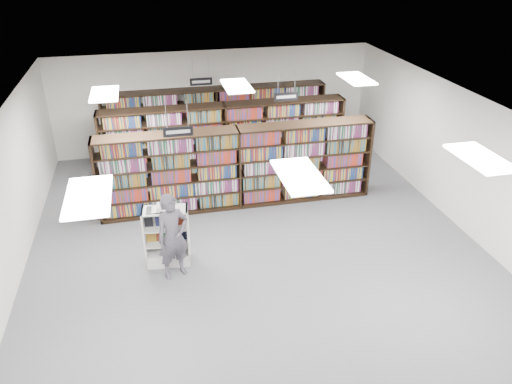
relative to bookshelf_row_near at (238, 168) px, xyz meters
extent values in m
plane|color=#535458|center=(0.00, -2.00, -1.05)|extent=(12.00, 12.00, 0.00)
cube|color=white|center=(0.00, -2.00, 2.15)|extent=(10.00, 12.00, 0.10)
cube|color=white|center=(0.00, 4.00, 0.55)|extent=(10.00, 0.10, 3.20)
cube|color=white|center=(-5.00, -2.00, 0.55)|extent=(0.10, 12.00, 3.20)
cube|color=white|center=(5.00, -2.00, 0.55)|extent=(0.10, 12.00, 3.20)
cube|color=black|center=(0.00, 0.00, 0.00)|extent=(7.00, 0.60, 2.10)
cube|color=maroon|center=(0.00, 0.00, 0.00)|extent=(6.88, 0.42, 1.98)
cube|color=black|center=(0.00, 2.00, 0.00)|extent=(7.00, 0.60, 2.10)
cube|color=maroon|center=(0.00, 2.00, 0.00)|extent=(6.88, 0.42, 1.98)
cube|color=black|center=(0.00, 3.70, 0.00)|extent=(7.00, 0.60, 2.10)
cube|color=maroon|center=(0.00, 3.70, 0.00)|extent=(6.88, 0.42, 1.98)
cylinder|color=#B2B2B7|center=(-1.73, -1.00, 1.86)|extent=(0.01, 0.01, 0.58)
cylinder|color=#B2B2B7|center=(-1.27, -1.00, 1.86)|extent=(0.01, 0.01, 0.58)
cube|color=black|center=(-1.50, -1.00, 1.46)|extent=(0.65, 0.02, 0.22)
cube|color=silver|center=(-1.50, -1.01, 1.46)|extent=(0.52, 0.00, 0.08)
cylinder|color=#B2B2B7|center=(1.27, 1.00, 1.86)|extent=(0.01, 0.01, 0.58)
cylinder|color=#B2B2B7|center=(1.73, 1.00, 1.86)|extent=(0.01, 0.01, 0.58)
cube|color=black|center=(1.50, 1.00, 1.46)|extent=(0.65, 0.02, 0.22)
cube|color=silver|center=(1.50, 0.99, 1.46)|extent=(0.52, 0.00, 0.08)
cylinder|color=#B2B2B7|center=(-0.73, 3.00, 1.86)|extent=(0.01, 0.01, 0.58)
cylinder|color=#B2B2B7|center=(-0.27, 3.00, 1.86)|extent=(0.01, 0.01, 0.58)
cube|color=black|center=(-0.50, 3.00, 1.46)|extent=(0.65, 0.02, 0.22)
cube|color=silver|center=(-0.50, 2.99, 1.46)|extent=(0.52, 0.00, 0.08)
cube|color=white|center=(-3.00, -5.00, 2.11)|extent=(0.60, 1.20, 0.04)
cube|color=white|center=(0.00, -5.00, 2.11)|extent=(0.60, 1.20, 0.04)
cube|color=white|center=(3.00, -5.00, 2.11)|extent=(0.60, 1.20, 0.04)
cube|color=white|center=(-3.00, 0.00, 2.11)|extent=(0.60, 1.20, 0.04)
cube|color=white|center=(0.00, 0.00, 2.11)|extent=(0.60, 1.20, 0.04)
cube|color=white|center=(3.00, 0.00, 2.11)|extent=(0.60, 1.20, 0.04)
cube|color=white|center=(-1.97, -2.24, -0.91)|extent=(0.98, 0.56, 0.28)
cube|color=white|center=(-2.42, -2.19, -0.39)|extent=(0.09, 0.47, 1.32)
cube|color=white|center=(-1.52, -2.28, -0.39)|extent=(0.09, 0.47, 1.32)
cube|color=white|center=(-1.95, -2.02, -0.39)|extent=(0.94, 0.12, 1.32)
cube|color=white|center=(-1.97, -2.24, 0.25)|extent=(0.98, 0.56, 0.03)
cube|color=white|center=(-1.97, -2.24, -0.53)|extent=(0.90, 0.52, 0.02)
cube|color=white|center=(-1.97, -2.24, -0.16)|extent=(0.90, 0.52, 0.02)
cube|color=black|center=(-2.31, -2.15, 0.00)|extent=(0.19, 0.09, 0.28)
cube|color=#161837|center=(-2.08, -2.18, 0.00)|extent=(0.19, 0.09, 0.28)
cube|color=#BA8426|center=(-1.85, -2.20, 0.00)|extent=(0.19, 0.09, 0.28)
cube|color=maroon|center=(-1.61, -2.22, 0.00)|extent=(0.19, 0.09, 0.28)
cube|color=#BA8426|center=(-2.29, -2.16, -0.39)|extent=(0.21, 0.08, 0.27)
cube|color=maroon|center=(-2.13, -2.17, -0.39)|extent=(0.21, 0.08, 0.27)
cube|color=#16501D|center=(-1.96, -2.19, -0.39)|extent=(0.21, 0.08, 0.27)
cube|color=black|center=(-1.80, -2.21, -0.39)|extent=(0.21, 0.08, 0.27)
cube|color=#161837|center=(-1.63, -2.22, -0.39)|extent=(0.21, 0.08, 0.27)
cube|color=black|center=(-2.06, -2.25, 0.27)|extent=(0.57, 0.36, 0.01)
cube|color=white|center=(-2.19, -2.25, 0.28)|extent=(0.26, 0.31, 0.05)
cube|color=white|center=(-1.93, -2.25, 0.28)|extent=(0.26, 0.31, 0.07)
cylinder|color=white|center=(-2.08, -2.25, 0.33)|extent=(0.12, 0.29, 0.10)
imported|color=#524E59|center=(-1.86, -2.70, -0.12)|extent=(0.79, 0.66, 1.85)
camera|label=1|loc=(-2.09, -11.33, 5.28)|focal=35.00mm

